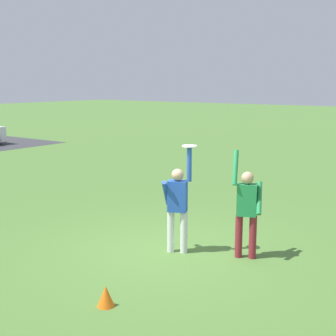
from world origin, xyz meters
TOP-DOWN VIEW (x-y plane):
  - ground_plane at (0.00, 0.00)m, footprint 120.00×120.00m
  - person_catcher at (0.08, -0.17)m, footprint 0.49×0.59m
  - person_defender at (0.60, -1.38)m, footprint 0.58×0.65m
  - frisbee_disc at (0.17, -0.38)m, footprint 0.28×0.28m
  - field_cone_orange at (-2.41, -0.63)m, footprint 0.26×0.26m

SIDE VIEW (x-z plane):
  - ground_plane at x=0.00m, z-range 0.00..0.00m
  - field_cone_orange at x=-2.41m, z-range 0.00..0.32m
  - person_defender at x=0.60m, z-range -0.04..2.00m
  - person_catcher at x=0.08m, z-range -0.06..2.02m
  - frisbee_disc at x=0.17m, z-range 2.08..2.10m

